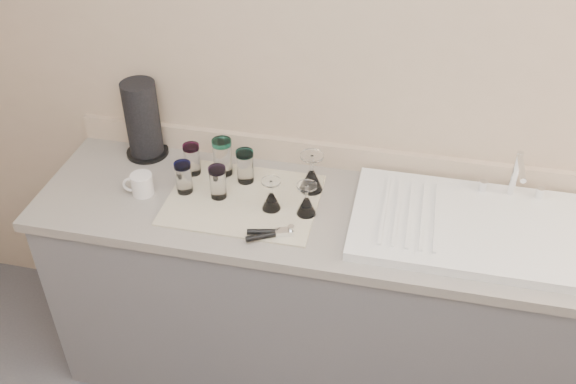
% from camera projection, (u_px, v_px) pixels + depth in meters
% --- Properties ---
extents(room_envelope, '(3.54, 3.50, 2.52)m').
position_uv_depth(room_envelope, '(185.00, 350.00, 1.00)').
color(room_envelope, '#504F54').
rests_on(room_envelope, ground).
extents(counter_unit, '(2.06, 0.62, 0.90)m').
position_uv_depth(counter_unit, '(312.00, 295.00, 2.60)').
color(counter_unit, slate).
rests_on(counter_unit, ground).
extents(sink_unit, '(0.82, 0.50, 0.22)m').
position_uv_depth(sink_unit, '(471.00, 225.00, 2.23)').
color(sink_unit, white).
rests_on(sink_unit, counter_unit).
extents(dish_towel, '(0.55, 0.42, 0.01)m').
position_uv_depth(dish_towel, '(243.00, 200.00, 2.37)').
color(dish_towel, silver).
rests_on(dish_towel, counter_unit).
extents(tumbler_teal, '(0.06, 0.06, 0.13)m').
position_uv_depth(tumbler_teal, '(192.00, 159.00, 2.46)').
color(tumbler_teal, white).
rests_on(tumbler_teal, dish_towel).
extents(tumbler_cyan, '(0.08, 0.08, 0.15)m').
position_uv_depth(tumbler_cyan, '(223.00, 157.00, 2.45)').
color(tumbler_cyan, white).
rests_on(tumbler_cyan, dish_towel).
extents(tumbler_purple, '(0.07, 0.07, 0.13)m').
position_uv_depth(tumbler_purple, '(245.00, 166.00, 2.42)').
color(tumbler_purple, white).
rests_on(tumbler_purple, dish_towel).
extents(tumbler_magenta, '(0.06, 0.06, 0.12)m').
position_uv_depth(tumbler_magenta, '(184.00, 177.00, 2.37)').
color(tumbler_magenta, white).
rests_on(tumbler_magenta, dish_towel).
extents(tumbler_blue, '(0.06, 0.06, 0.13)m').
position_uv_depth(tumbler_blue, '(218.00, 182.00, 2.34)').
color(tumbler_blue, white).
rests_on(tumbler_blue, dish_towel).
extents(goblet_back_right, '(0.09, 0.09, 0.16)m').
position_uv_depth(goblet_back_right, '(311.00, 178.00, 2.38)').
color(goblet_back_right, white).
rests_on(goblet_back_right, dish_towel).
extents(goblet_front_left, '(0.07, 0.07, 0.12)m').
position_uv_depth(goblet_front_left, '(271.00, 199.00, 2.30)').
color(goblet_front_left, white).
rests_on(goblet_front_left, dish_towel).
extents(goblet_front_right, '(0.07, 0.07, 0.13)m').
position_uv_depth(goblet_front_right, '(306.00, 204.00, 2.27)').
color(goblet_front_right, white).
rests_on(goblet_front_right, dish_towel).
extents(can_opener, '(0.16, 0.10, 0.02)m').
position_uv_depth(can_opener, '(270.00, 233.00, 2.19)').
color(can_opener, silver).
rests_on(can_opener, dish_towel).
extents(white_mug, '(0.12, 0.10, 0.08)m').
position_uv_depth(white_mug, '(141.00, 184.00, 2.38)').
color(white_mug, silver).
rests_on(white_mug, counter_unit).
extents(paper_towel_roll, '(0.17, 0.17, 0.32)m').
position_uv_depth(paper_towel_roll, '(143.00, 120.00, 2.53)').
color(paper_towel_roll, black).
rests_on(paper_towel_roll, counter_unit).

